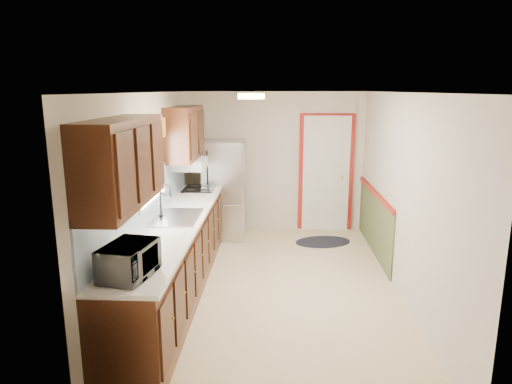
# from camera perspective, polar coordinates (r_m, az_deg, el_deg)

# --- Properties ---
(room_shell) EXTENTS (3.20, 5.20, 2.52)m
(room_shell) POSITION_cam_1_polar(r_m,az_deg,el_deg) (5.52, 2.65, -0.22)
(room_shell) COLOR beige
(room_shell) RESTS_ON ground
(kitchen_run) EXTENTS (0.63, 4.00, 2.20)m
(kitchen_run) POSITION_cam_1_polar(r_m,az_deg,el_deg) (5.48, -10.47, -4.75)
(kitchen_run) COLOR #32170B
(kitchen_run) RESTS_ON ground
(back_wall_trim) EXTENTS (1.12, 2.30, 2.08)m
(back_wall_trim) POSITION_cam_1_polar(r_m,az_deg,el_deg) (7.81, 9.93, 1.11)
(back_wall_trim) COLOR maroon
(back_wall_trim) RESTS_ON ground
(ceiling_fixture) EXTENTS (0.30, 0.30, 0.06)m
(ceiling_fixture) POSITION_cam_1_polar(r_m,az_deg,el_deg) (5.19, -0.60, 11.89)
(ceiling_fixture) COLOR #FFD88C
(ceiling_fixture) RESTS_ON room_shell
(microwave) EXTENTS (0.36, 0.54, 0.34)m
(microwave) POSITION_cam_1_polar(r_m,az_deg,el_deg) (3.86, -15.63, -7.82)
(microwave) COLOR white
(microwave) RESTS_ON kitchen_run
(refrigerator) EXTENTS (0.68, 0.69, 1.63)m
(refrigerator) POSITION_cam_1_polar(r_m,az_deg,el_deg) (7.58, -3.96, 0.33)
(refrigerator) COLOR #B7B7BC
(refrigerator) RESTS_ON ground
(rug) EXTENTS (1.02, 0.78, 0.01)m
(rug) POSITION_cam_1_polar(r_m,az_deg,el_deg) (7.55, 8.37, -6.17)
(rug) COLOR black
(rug) RESTS_ON ground
(cooktop) EXTENTS (0.47, 0.56, 0.02)m
(cooktop) POSITION_cam_1_polar(r_m,az_deg,el_deg) (7.04, -7.10, 0.44)
(cooktop) COLOR black
(cooktop) RESTS_ON kitchen_run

